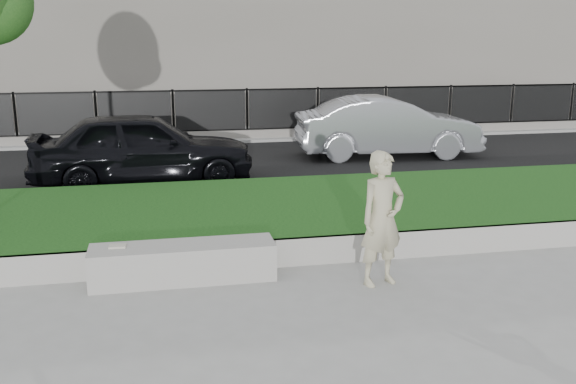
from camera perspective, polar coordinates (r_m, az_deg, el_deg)
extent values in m
plane|color=gray|center=(7.97, -2.85, -9.43)|extent=(90.00, 90.00, 0.00)
cube|color=black|center=(10.72, -5.33, -2.23)|extent=(34.00, 4.00, 0.40)
cube|color=gray|center=(8.86, -3.90, -5.64)|extent=(34.00, 0.08, 0.40)
cube|color=black|center=(16.09, -7.51, 2.43)|extent=(34.00, 7.00, 0.04)
cube|color=gray|center=(20.51, -8.46, 4.93)|extent=(34.00, 3.00, 0.12)
cube|color=slate|center=(19.50, -8.31, 5.02)|extent=(32.00, 0.30, 0.24)
cube|color=black|center=(19.41, -8.37, 6.85)|extent=(32.00, 0.04, 1.50)
cube|color=black|center=(19.35, -8.44, 8.91)|extent=(32.00, 0.05, 0.05)
cube|color=black|center=(19.48, -8.32, 5.39)|extent=(32.00, 0.05, 0.05)
cube|color=gray|center=(8.56, -9.29, -6.19)|extent=(2.39, 0.60, 0.49)
imported|color=#B5AE8B|center=(8.23, 8.37, -2.38)|extent=(0.73, 0.58, 1.74)
cube|color=beige|center=(8.56, -14.91, -4.67)|extent=(0.22, 0.17, 0.02)
imported|color=black|center=(13.96, -12.77, 3.87)|extent=(4.70, 2.05, 1.58)
imported|color=#93959B|center=(17.06, 8.84, 5.76)|extent=(4.87, 2.01, 1.57)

